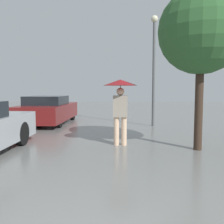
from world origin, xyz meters
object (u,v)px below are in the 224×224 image
at_px(pedestrian, 120,95).
at_px(street_lamp, 154,59).
at_px(parked_car_farthest, 48,110).
at_px(tree, 201,32).

height_order(pedestrian, street_lamp, street_lamp).
relative_size(parked_car_farthest, street_lamp, 0.93).
bearing_deg(parked_car_farthest, street_lamp, -7.54).
bearing_deg(tree, pedestrian, 167.84).
xyz_separation_m(tree, street_lamp, (-0.67, 4.18, -0.14)).
xyz_separation_m(pedestrian, tree, (2.00, -0.43, 1.58)).
xyz_separation_m(parked_car_farthest, street_lamp, (4.71, -0.62, 2.22)).
height_order(tree, street_lamp, street_lamp).
distance_m(parked_car_farthest, street_lamp, 5.25).
xyz_separation_m(pedestrian, street_lamp, (1.33, 3.75, 1.44)).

